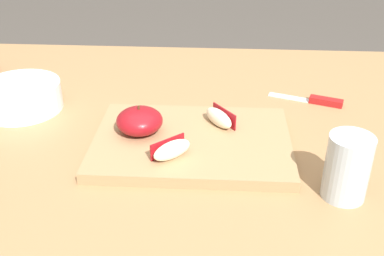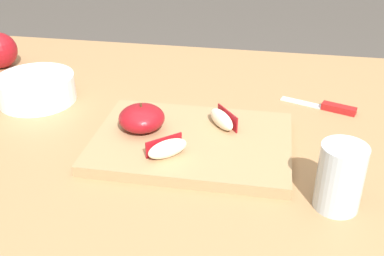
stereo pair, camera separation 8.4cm
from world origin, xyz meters
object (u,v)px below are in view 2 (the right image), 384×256
apple_half_skin_up (142,118)px  apple_wedge_back (167,148)px  ceramic_fruit_bowl (36,88)px  apple_wedge_right (222,119)px  paring_knife (332,108)px  cutting_board (192,142)px  drinking_glass_water (340,177)px

apple_half_skin_up → apple_wedge_back: size_ratio=1.21×
apple_wedge_back → ceramic_fruit_bowl: bearing=149.1°
apple_half_skin_up → apple_wedge_right: (0.14, 0.03, -0.01)m
apple_wedge_right → ceramic_fruit_bowl: size_ratio=0.44×
apple_wedge_right → paring_knife: size_ratio=0.46×
cutting_board → drinking_glass_water: size_ratio=3.38×
paring_knife → ceramic_fruit_bowl: bearing=-174.1°
drinking_glass_water → cutting_board: bearing=152.1°
apple_half_skin_up → drinking_glass_water: size_ratio=0.81×
paring_knife → apple_wedge_right: bearing=-145.5°
drinking_glass_water → paring_knife: bearing=86.3°
apple_wedge_right → drinking_glass_water: drinking_glass_water is taller
apple_wedge_right → apple_wedge_back: size_ratio=1.02×
apple_wedge_right → drinking_glass_water: (0.19, -0.18, 0.02)m
cutting_board → apple_half_skin_up: bearing=171.2°
apple_wedge_back → drinking_glass_water: (0.27, -0.06, 0.02)m
drinking_glass_water → apple_wedge_right: bearing=137.5°
apple_half_skin_up → drinking_glass_water: (0.34, -0.14, 0.01)m
apple_wedge_right → cutting_board: bearing=-134.0°
cutting_board → apple_wedge_back: size_ratio=5.06×
apple_wedge_back → ceramic_fruit_bowl: 0.39m
apple_wedge_back → apple_half_skin_up: bearing=128.7°
paring_knife → ceramic_fruit_bowl: size_ratio=0.95×
cutting_board → ceramic_fruit_bowl: 0.39m
paring_knife → ceramic_fruit_bowl: (-0.63, -0.07, 0.02)m
apple_wedge_right → paring_knife: bearing=34.5°
apple_wedge_back → drinking_glass_water: size_ratio=0.67×
apple_half_skin_up → drinking_glass_water: drinking_glass_water is taller
apple_half_skin_up → ceramic_fruit_bowl: (-0.27, 0.12, -0.01)m
apple_half_skin_up → drinking_glass_water: bearing=-22.9°
cutting_board → drinking_glass_water: drinking_glass_water is taller
apple_half_skin_up → apple_wedge_right: size_ratio=1.19×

